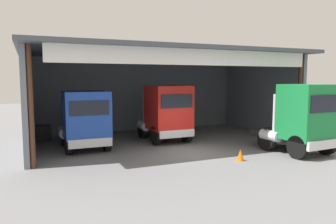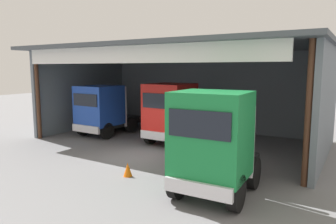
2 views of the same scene
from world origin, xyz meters
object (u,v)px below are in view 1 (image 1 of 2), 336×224
object	(u,v)px
truck_blue_center_bay	(85,119)
tool_cart	(43,133)
truck_red_right_bay	(166,112)
truck_green_center_left_bay	(302,118)
oil_drum	(44,133)
traffic_cone	(240,155)

from	to	relation	value
truck_blue_center_bay	tool_cart	distance (m)	4.18
truck_red_right_bay	truck_green_center_left_bay	world-z (taller)	truck_green_center_left_bay
oil_drum	traffic_cone	distance (m)	12.56
tool_cart	oil_drum	bearing A→B (deg)	86.49
tool_cart	truck_green_center_left_bay	bearing A→B (deg)	-36.48
truck_red_right_bay	traffic_cone	xyz separation A→B (m)	(1.36, -5.81, -1.55)
truck_green_center_left_bay	traffic_cone	world-z (taller)	truck_green_center_left_bay
truck_red_right_bay	traffic_cone	world-z (taller)	truck_red_right_bay
truck_green_center_left_bay	truck_red_right_bay	bearing A→B (deg)	-52.00
oil_drum	tool_cart	bearing A→B (deg)	-93.51
truck_red_right_bay	oil_drum	world-z (taller)	truck_red_right_bay
truck_blue_center_bay	truck_green_center_left_bay	xyz separation A→B (m)	(10.09, -5.47, 0.17)
truck_red_right_bay	tool_cart	world-z (taller)	truck_red_right_bay
truck_green_center_left_bay	tool_cart	world-z (taller)	truck_green_center_left_bay
traffic_cone	oil_drum	bearing A→B (deg)	131.50
truck_green_center_left_bay	oil_drum	bearing A→B (deg)	-41.06
tool_cart	traffic_cone	size ratio (longest dim) A/B	1.79
tool_cart	truck_blue_center_bay	bearing A→B (deg)	-60.06
truck_green_center_left_bay	oil_drum	world-z (taller)	truck_green_center_left_bay
truck_blue_center_bay	truck_red_right_bay	world-z (taller)	truck_red_right_bay
truck_blue_center_bay	traffic_cone	bearing A→B (deg)	140.08
truck_blue_center_bay	truck_green_center_left_bay	size ratio (longest dim) A/B	1.14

